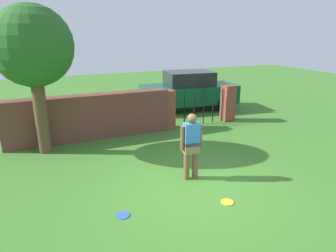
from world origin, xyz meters
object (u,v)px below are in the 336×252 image
at_px(tree, 33,48).
at_px(frisbee_yellow, 227,202).
at_px(car, 189,91).
at_px(frisbee_blue, 123,215).
at_px(person, 191,144).

height_order(tree, frisbee_yellow, tree).
distance_m(car, frisbee_blue, 8.56).
bearing_deg(frisbee_yellow, person, 98.32).
xyz_separation_m(person, car, (3.04, 6.02, -0.04)).
xyz_separation_m(person, frisbee_blue, (-1.94, -0.88, -0.89)).
bearing_deg(person, tree, 141.00).
bearing_deg(frisbee_blue, tree, 106.25).
distance_m(person, frisbee_blue, 2.31).
relative_size(person, car, 0.37).
bearing_deg(car, tree, 31.12).
height_order(car, frisbee_yellow, car).
relative_size(tree, frisbee_blue, 15.31).
distance_m(car, frisbee_yellow, 7.90).
relative_size(car, frisbee_blue, 16.19).
relative_size(car, frisbee_yellow, 16.19).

